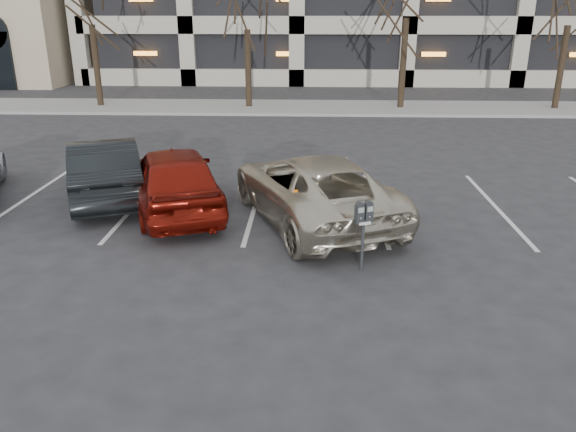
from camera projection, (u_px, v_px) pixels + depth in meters
ground at (316, 243)px, 11.03m from camera, size 140.00×140.00×0.00m
sidewalk at (313, 108)px, 26.02m from camera, size 80.00×4.00×0.12m
stall_lines at (256, 204)px, 13.24m from camera, size 16.90×5.20×0.00m
parking_meter at (364, 219)px, 9.53m from camera, size 0.34×0.23×1.25m
suv_silver at (313, 188)px, 12.02m from camera, size 4.16×5.69×1.44m
car_red at (175, 179)px, 12.55m from camera, size 3.19×4.78×1.51m
car_dark at (105, 169)px, 13.45m from camera, size 3.00×4.65×1.45m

